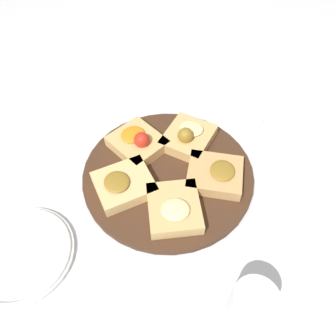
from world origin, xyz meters
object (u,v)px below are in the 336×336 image
object	(u,v)px
serving_board	(168,174)
plate_left	(292,132)
water_glass	(252,306)
plate_right	(20,254)
napkin_stack	(103,96)

from	to	relation	value
serving_board	plate_left	size ratio (longest dim) A/B	2.21
plate_left	water_glass	size ratio (longest dim) A/B	2.02
water_glass	plate_right	bearing A→B (deg)	-51.26
water_glass	napkin_stack	size ratio (longest dim) A/B	0.72
serving_board	plate_left	distance (m)	0.36
serving_board	plate_right	world-z (taller)	same
serving_board	plate_left	bearing A→B (deg)	165.35
serving_board	napkin_stack	distance (m)	0.36
plate_left	plate_right	distance (m)	0.73
plate_left	water_glass	distance (m)	0.50
serving_board	napkin_stack	world-z (taller)	serving_board
serving_board	plate_right	xyz separation A→B (m)	(0.37, -0.02, -0.00)
plate_left	plate_right	world-z (taller)	same
serving_board	water_glass	xyz separation A→B (m)	(0.08, 0.34, 0.04)
napkin_stack	water_glass	bearing A→B (deg)	81.76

